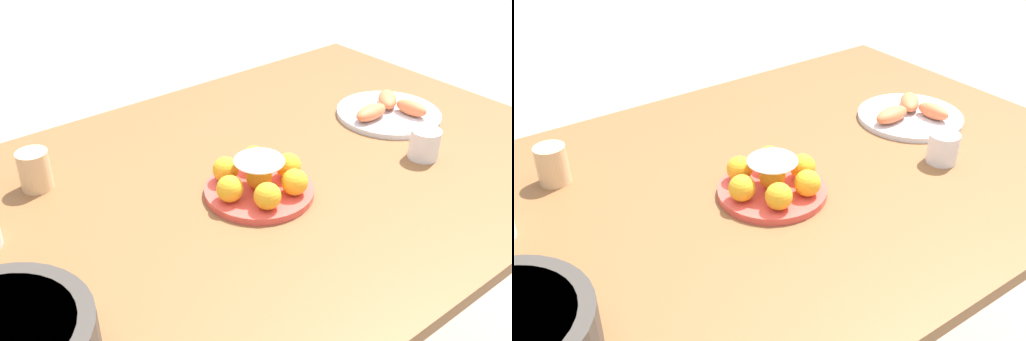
# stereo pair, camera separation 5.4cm
# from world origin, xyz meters

# --- Properties ---
(dining_table) EXTENTS (1.60, 1.05, 0.72)m
(dining_table) POSITION_xyz_m (0.00, 0.00, 0.65)
(dining_table) COLOR brown
(dining_table) RESTS_ON ground_plane
(cake_plate) EXTENTS (0.23, 0.23, 0.09)m
(cake_plate) POSITION_xyz_m (0.03, 0.06, 0.76)
(cake_plate) COLOR #E04C42
(cake_plate) RESTS_ON dining_table
(seafood_platter) EXTENTS (0.28, 0.28, 0.05)m
(seafood_platter) POSITION_xyz_m (-0.48, -0.02, 0.74)
(seafood_platter) COLOR silver
(seafood_platter) RESTS_ON dining_table
(cup_near) EXTENTS (0.07, 0.07, 0.09)m
(cup_near) POSITION_xyz_m (0.39, -0.27, 0.77)
(cup_near) COLOR #DBB27F
(cup_near) RESTS_ON dining_table
(cup_far) EXTENTS (0.07, 0.07, 0.07)m
(cup_far) POSITION_xyz_m (-0.37, 0.18, 0.76)
(cup_far) COLOR white
(cup_far) RESTS_ON dining_table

